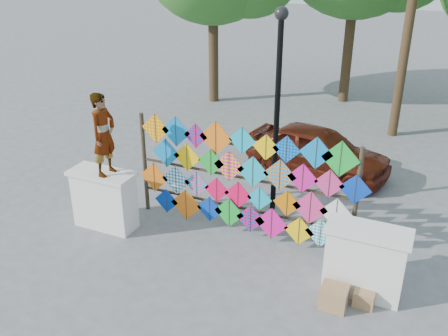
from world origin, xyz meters
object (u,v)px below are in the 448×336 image
(vendor_woman, at_px, (104,135))
(lamppost, at_px, (278,95))
(kite_rack, at_px, (243,181))
(sedan, at_px, (318,151))

(vendor_woman, xyz_separation_m, lamppost, (2.84, 2.20, 0.56))
(vendor_woman, height_order, lamppost, lamppost)
(kite_rack, distance_m, lamppost, 1.96)
(kite_rack, xyz_separation_m, sedan, (0.66, 3.54, -0.58))
(sedan, bearing_deg, kite_rack, 179.24)
(vendor_woman, bearing_deg, sedan, -34.66)
(kite_rack, xyz_separation_m, vendor_woman, (-2.62, -0.92, 0.91))
(vendor_woman, relative_size, sedan, 0.45)
(sedan, bearing_deg, lamppost, 178.92)
(vendor_woman, distance_m, sedan, 5.74)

